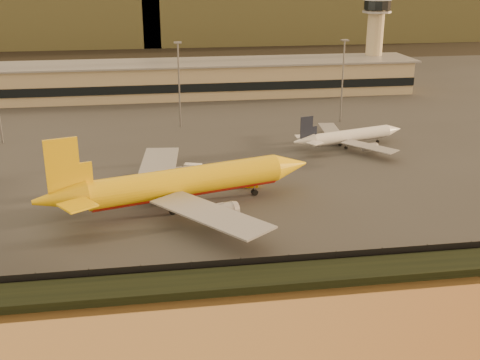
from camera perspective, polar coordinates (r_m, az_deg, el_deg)
The scene contains 11 objects.
ground at distance 111.39m, azimuth 2.08°, elevation -5.29°, with size 900.00×900.00×0.00m, color black.
embankment at distance 96.28m, azimuth 4.01°, elevation -9.17°, with size 320.00×7.00×1.40m, color black.
tarmac at distance 200.51m, azimuth -3.05°, elevation 6.26°, with size 320.00×220.00×0.20m, color #2D2D2D.
perimeter_fence at distance 99.42m, azimuth 3.51°, elevation -7.76°, with size 300.00×0.05×2.20m, color black.
terminal_building at distance 228.22m, azimuth -7.57°, elevation 9.38°, with size 202.00×25.00×12.60m.
control_tower at distance 248.01m, azimuth 12.70°, elevation 13.52°, with size 11.20×11.20×35.50m.
apron_light_masts at distance 180.07m, azimuth 2.35°, elevation 9.78°, with size 152.20×12.20×25.40m.
dhl_cargo_jet at distance 121.98m, azimuth -5.53°, elevation -0.32°, with size 57.34×54.87×17.39m.
white_narrowbody_jet at distance 165.51m, azimuth 10.32°, elevation 4.10°, with size 33.86×32.30×9.89m.
gse_vehicle_yellow at distance 134.27m, azimuth 0.76°, elevation -0.19°, with size 4.58×2.06×2.06m, color yellow.
gse_vehicle_white at distance 144.38m, azimuth -4.48°, elevation 1.17°, with size 4.13×1.86×1.86m, color white.
Camera 1 is at (-19.50, -98.85, 47.50)m, focal length 45.00 mm.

